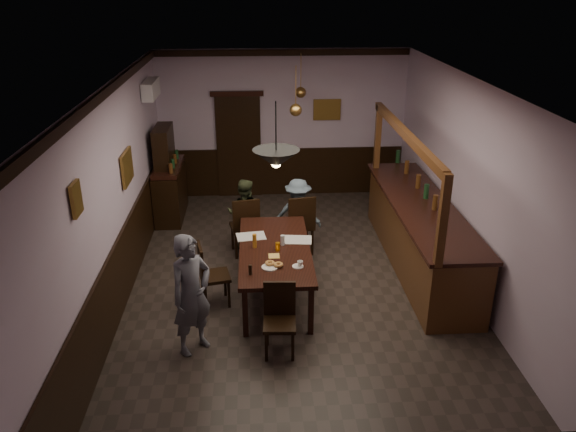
{
  "coord_description": "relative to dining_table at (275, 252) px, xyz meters",
  "views": [
    {
      "loc": [
        -0.58,
        -7.19,
        4.32
      ],
      "look_at": [
        -0.13,
        0.12,
        1.15
      ],
      "focal_mm": 35.0,
      "sensor_mm": 36.0,
      "label": 1
    }
  ],
  "objects": [
    {
      "name": "chair_side",
      "position": [
        -0.93,
        -0.21,
        -0.18
      ],
      "size": [
        0.48,
        0.48,
        0.93
      ],
      "rotation": [
        0.0,
        0.0,
        1.78
      ],
      "color": "black",
      "rests_on": "ground"
    },
    {
      "name": "pendant_iron",
      "position": [
        -0.0,
        -0.8,
        1.64
      ],
      "size": [
        0.56,
        0.56,
        0.79
      ],
      "color": "black",
      "rests_on": "ground"
    },
    {
      "name": "newspaper_right",
      "position": [
        0.34,
        0.23,
        0.07
      ],
      "size": [
        0.45,
        0.34,
        0.01
      ],
      "primitive_type": "cube",
      "rotation": [
        0.0,
        0.0,
        -0.11
      ],
      "color": "silver",
      "rests_on": "dining_table"
    },
    {
      "name": "door_back",
      "position": [
        -0.57,
        4.03,
        0.36
      ],
      "size": [
        0.9,
        0.06,
        2.1
      ],
      "primitive_type": "cube",
      "color": "black",
      "rests_on": "ground"
    },
    {
      "name": "chair_far_right",
      "position": [
        0.47,
        1.26,
        -0.11
      ],
      "size": [
        0.52,
        0.52,
        1.05
      ],
      "rotation": [
        0.0,
        0.0,
        3.3
      ],
      "color": "black",
      "rests_on": "ground"
    },
    {
      "name": "chair_far_left",
      "position": [
        -0.43,
        1.27,
        -0.12
      ],
      "size": [
        0.52,
        0.52,
        1.02
      ],
      "rotation": [
        0.0,
        0.0,
        3.34
      ],
      "color": "black",
      "rests_on": "ground"
    },
    {
      "name": "person_standing",
      "position": [
        -1.05,
        -1.25,
        0.09
      ],
      "size": [
        0.67,
        0.66,
        1.56
      ],
      "primitive_type": "imported",
      "rotation": [
        0.0,
        0.0,
        0.76
      ],
      "color": "slate",
      "rests_on": "ground"
    },
    {
      "name": "picture_back",
      "position": [
        1.23,
        4.04,
        1.11
      ],
      "size": [
        0.55,
        0.04,
        0.42
      ],
      "color": "olive",
      "rests_on": "ground"
    },
    {
      "name": "coffee_cup",
      "position": [
        0.31,
        -0.58,
        0.11
      ],
      "size": [
        0.08,
        0.08,
        0.07
      ],
      "primitive_type": "imported",
      "rotation": [
        0.0,
        0.0,
        -0.0
      ],
      "color": "white",
      "rests_on": "saucer"
    },
    {
      "name": "room",
      "position": [
        0.33,
        0.08,
        0.81
      ],
      "size": [
        5.01,
        8.01,
        3.01
      ],
      "color": "#2D2621",
      "rests_on": "ground"
    },
    {
      "name": "napkin",
      "position": [
        -0.02,
        -0.25,
        0.07
      ],
      "size": [
        0.15,
        0.15,
        0.0
      ],
      "primitive_type": "cube",
      "rotation": [
        0.0,
        0.0,
        -0.0
      ],
      "color": "#F0BB58",
      "rests_on": "dining_table"
    },
    {
      "name": "pepper_mill",
      "position": [
        -0.35,
        -0.75,
        0.13
      ],
      "size": [
        0.04,
        0.04,
        0.14
      ],
      "primitive_type": "cylinder",
      "color": "black",
      "rests_on": "dining_table"
    },
    {
      "name": "saucer",
      "position": [
        0.28,
        -0.58,
        0.07
      ],
      "size": [
        0.15,
        0.15,
        0.01
      ],
      "primitive_type": "cylinder",
      "color": "white",
      "rests_on": "dining_table"
    },
    {
      "name": "pendant_brass_mid",
      "position": [
        0.43,
        1.84,
        1.61
      ],
      "size": [
        0.2,
        0.2,
        0.81
      ],
      "color": "#BF8C3F",
      "rests_on": "ground"
    },
    {
      "name": "pastry_plate",
      "position": [
        -0.09,
        -0.58,
        0.07
      ],
      "size": [
        0.22,
        0.22,
        0.01
      ],
      "primitive_type": "cylinder",
      "color": "white",
      "rests_on": "dining_table"
    },
    {
      "name": "picture_left_small",
      "position": [
        -2.13,
        -1.52,
        1.46
      ],
      "size": [
        0.04,
        0.28,
        0.36
      ],
      "color": "olive",
      "rests_on": "ground"
    },
    {
      "name": "bar_counter",
      "position": [
        2.32,
        0.79,
        -0.12
      ],
      "size": [
        0.92,
        3.97,
        2.23
      ],
      "color": "#4A2613",
      "rests_on": "ground"
    },
    {
      "name": "picture_left_large",
      "position": [
        -2.13,
        0.88,
        1.01
      ],
      "size": [
        0.04,
        0.62,
        0.48
      ],
      "color": "olive",
      "rests_on": "ground"
    },
    {
      "name": "chair_near",
      "position": [
        0.0,
        -1.33,
        -0.19
      ],
      "size": [
        0.41,
        0.41,
        0.91
      ],
      "rotation": [
        0.0,
        0.0,
        -0.06
      ],
      "color": "black",
      "rests_on": "ground"
    },
    {
      "name": "water_glass",
      "position": [
        0.12,
        0.09,
        0.14
      ],
      "size": [
        0.06,
        0.06,
        0.15
      ],
      "primitive_type": "cylinder",
      "color": "silver",
      "rests_on": "dining_table"
    },
    {
      "name": "pastry_ring_b",
      "position": [
        0.02,
        -0.57,
        0.1
      ],
      "size": [
        0.13,
        0.13,
        0.04
      ],
      "primitive_type": "torus",
      "color": "#C68C47",
      "rests_on": "pastry_plate"
    },
    {
      "name": "ac_unit",
      "position": [
        -2.05,
        2.98,
        1.76
      ],
      "size": [
        0.2,
        0.85,
        0.3
      ],
      "color": "white",
      "rests_on": "ground"
    },
    {
      "name": "pendant_brass_far",
      "position": [
        0.63,
        3.29,
        1.61
      ],
      "size": [
        0.2,
        0.2,
        0.81
      ],
      "color": "#BF8C3F",
      "rests_on": "ground"
    },
    {
      "name": "person_seated_left",
      "position": [
        -0.45,
        1.55,
        -0.07
      ],
      "size": [
        0.69,
        0.59,
        1.23
      ],
      "primitive_type": "imported",
      "rotation": [
        0.0,
        0.0,
        2.91
      ],
      "color": "#3A4328",
      "rests_on": "ground"
    },
    {
      "name": "newspaper_left",
      "position": [
        -0.34,
        0.39,
        0.07
      ],
      "size": [
        0.46,
        0.35,
        0.01
      ],
      "primitive_type": "cube",
      "rotation": [
        0.0,
        0.0,
        0.14
      ],
      "color": "silver",
      "rests_on": "dining_table"
    },
    {
      "name": "dining_table",
      "position": [
        0.0,
        0.0,
        0.0
      ],
      "size": [
        1.0,
        2.2,
        0.75
      ],
      "rotation": [
        0.0,
        0.0,
        -0.0
      ],
      "color": "black",
      "rests_on": "ground"
    },
    {
      "name": "beer_glass",
      "position": [
        -0.28,
        0.04,
        0.16
      ],
      "size": [
        0.06,
        0.06,
        0.2
      ],
      "primitive_type": "cylinder",
      "color": "#BF721E",
      "rests_on": "dining_table"
    },
    {
      "name": "sideboard",
      "position": [
        -1.89,
        3.0,
        0.02
      ],
      "size": [
        0.48,
        1.33,
        1.76
      ],
      "color": "black",
      "rests_on": "ground"
    },
    {
      "name": "soda_can",
      "position": [
        0.04,
        -0.08,
        0.12
      ],
      "size": [
        0.07,
        0.07,
        0.12
      ],
      "primitive_type": "cylinder",
      "color": "#FF9D15",
      "rests_on": "dining_table"
    },
    {
      "name": "person_seated_right",
      "position": [
        0.45,
        1.55,
        -0.08
      ],
      "size": [
        0.88,
        0.67,
        1.22
      ],
      "primitive_type": "imported",
      "rotation": [
        0.0,
        0.0,
        2.84
      ],
      "color": "slate",
      "rests_on": "ground"
    },
    {
      "name": "pastry_ring_a",
      "position": [
        -0.09,
        -0.51,
        0.1
      ],
      "size": [
        0.13,
        0.13,
        0.04
      ],
      "primitive_type": "torus",
      "color": "#C68C47",
      "rests_on": "pastry_plate"
    }
  ]
}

